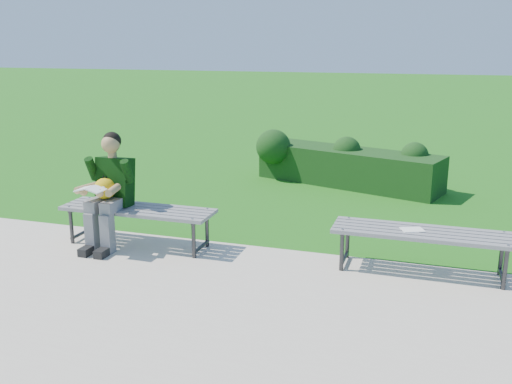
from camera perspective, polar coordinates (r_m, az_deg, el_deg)
The scene contains 7 objects.
ground at distance 6.70m, azimuth -0.92°, elevation -5.49°, with size 80.00×80.00×0.00m.
walkway at distance 5.20m, azimuth -7.21°, elevation -11.69°, with size 30.00×3.50×0.02m.
hedge at distance 9.65m, azimuth 8.57°, elevation 2.87°, with size 3.28×1.68×0.87m.
bench_left at distance 6.72m, azimuth -11.74°, elevation -2.01°, with size 1.80×0.50×0.46m.
bench_right at distance 6.03m, azimuth 16.29°, elevation -4.24°, with size 1.80×0.50×0.46m.
seated_boy at distance 6.72m, azimuth -14.50°, elevation 0.46°, with size 0.56×0.76×1.31m.
paper_sheet at distance 6.02m, azimuth 15.38°, elevation -3.65°, with size 0.26×0.23×0.01m.
Camera 1 is at (2.02, -5.96, 2.31)m, focal length 40.00 mm.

